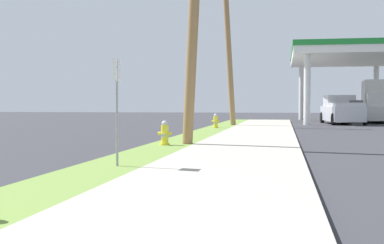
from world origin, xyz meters
name	(u,v)px	position (x,y,z in m)	size (l,w,h in m)	color
fire_hydrant_second	(165,134)	(0.62, 14.06, 0.45)	(0.42, 0.38, 0.74)	yellow
fire_hydrant_third	(216,122)	(0.66, 25.38, 0.45)	(0.42, 0.37, 0.74)	yellow
utility_pole_background	(228,41)	(0.91, 29.07, 5.06)	(1.46, 0.62, 9.72)	#937047
street_sign_post	(117,90)	(0.88, 8.83, 1.63)	(0.05, 0.36, 2.12)	gray
car_tan_by_near_pump	(337,111)	(8.69, 45.47, 0.72)	(2.01, 4.53, 1.57)	tan
truck_silver_at_forecourt	(342,111)	(8.00, 35.12, 0.91)	(2.57, 5.56, 1.97)	#BCBCC1
truck_white_on_apron	(378,102)	(10.93, 38.59, 1.49)	(2.59, 6.54, 3.11)	white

